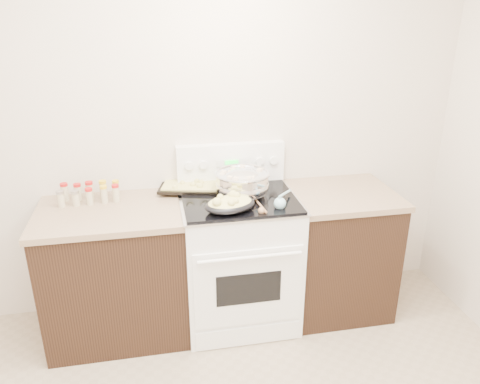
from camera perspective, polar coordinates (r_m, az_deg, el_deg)
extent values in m
cube|color=beige|center=(3.25, -7.51, 7.94)|extent=(4.00, 0.05, 2.70)
cube|color=black|center=(3.29, -14.76, -9.72)|extent=(0.90, 0.64, 0.88)
cube|color=brown|center=(3.08, -15.58, -2.42)|extent=(0.93, 0.67, 0.04)
cube|color=black|center=(3.51, 11.68, -7.26)|extent=(0.70, 0.64, 0.88)
cube|color=brown|center=(3.31, 12.29, -0.31)|extent=(0.73, 0.67, 0.04)
cube|color=white|center=(3.30, -0.17, -8.38)|extent=(0.76, 0.66, 0.92)
cube|color=white|center=(3.03, 1.05, -11.64)|extent=(0.70, 0.01, 0.55)
cube|color=black|center=(3.02, 1.08, -11.72)|extent=(0.42, 0.01, 0.22)
cylinder|color=white|center=(2.86, 1.25, -8.00)|extent=(0.65, 0.02, 0.02)
cube|color=white|center=(3.25, 1.00, -17.12)|extent=(0.70, 0.01, 0.14)
cube|color=silver|center=(3.09, -0.18, -0.93)|extent=(0.78, 0.68, 0.01)
cube|color=black|center=(3.09, -0.18, -0.72)|extent=(0.74, 0.64, 0.01)
cube|color=white|center=(3.31, -1.14, 3.57)|extent=(0.76, 0.07, 0.28)
cylinder|color=white|center=(3.22, -6.27, 3.20)|extent=(0.06, 0.02, 0.06)
cylinder|color=white|center=(3.23, -4.50, 3.32)|extent=(0.06, 0.02, 0.06)
cylinder|color=white|center=(3.30, 2.43, 3.75)|extent=(0.06, 0.02, 0.06)
cylinder|color=white|center=(3.32, 4.12, 3.85)|extent=(0.06, 0.02, 0.06)
cube|color=#19E533|center=(3.26, -1.01, 3.56)|extent=(0.09, 0.00, 0.04)
cube|color=silver|center=(3.25, -2.40, 3.47)|extent=(0.05, 0.00, 0.05)
cube|color=silver|center=(3.27, 0.37, 3.64)|extent=(0.05, 0.00, 0.05)
ellipsoid|color=silver|center=(3.08, 0.27, 0.81)|extent=(0.39, 0.39, 0.21)
cylinder|color=silver|center=(3.11, 0.27, -0.31)|extent=(0.20, 0.20, 0.01)
torus|color=silver|center=(3.05, 0.27, 2.31)|extent=(0.37, 0.37, 0.02)
cylinder|color=silver|center=(3.08, 0.27, 1.22)|extent=(0.34, 0.34, 0.12)
cylinder|color=olive|center=(3.06, 0.27, 2.10)|extent=(0.32, 0.32, 0.00)
cube|color=beige|center=(3.13, -0.97, 2.70)|extent=(0.03, 0.03, 0.02)
cube|color=beige|center=(3.05, -2.24, 2.17)|extent=(0.03, 0.03, 0.02)
cube|color=beige|center=(3.06, -1.22, 2.24)|extent=(0.04, 0.04, 0.03)
cube|color=beige|center=(2.99, 1.52, 1.74)|extent=(0.03, 0.03, 0.02)
cube|color=beige|center=(2.98, 1.01, 1.66)|extent=(0.04, 0.04, 0.03)
cube|color=beige|center=(3.18, 0.28, 3.03)|extent=(0.04, 0.04, 0.03)
cube|color=beige|center=(3.08, -1.10, 2.34)|extent=(0.04, 0.04, 0.03)
cube|color=beige|center=(2.98, -1.26, 1.69)|extent=(0.04, 0.04, 0.03)
cube|color=beige|center=(3.08, -2.01, 2.35)|extent=(0.04, 0.04, 0.03)
cube|color=beige|center=(3.08, -0.33, 2.38)|extent=(0.03, 0.03, 0.02)
cube|color=beige|center=(3.06, -0.58, 2.23)|extent=(0.04, 0.04, 0.03)
cube|color=beige|center=(2.96, -0.50, 1.56)|extent=(0.04, 0.04, 0.03)
cube|color=beige|center=(3.02, -0.02, 1.93)|extent=(0.04, 0.04, 0.03)
cube|color=beige|center=(3.12, 2.43, 2.63)|extent=(0.04, 0.04, 0.03)
cube|color=beige|center=(3.17, -0.83, 2.97)|extent=(0.03, 0.03, 0.02)
cube|color=beige|center=(3.02, -0.71, 1.94)|extent=(0.03, 0.03, 0.02)
ellipsoid|color=black|center=(2.87, -1.24, -1.56)|extent=(0.37, 0.30, 0.08)
ellipsoid|color=#DBD075|center=(2.87, -1.24, -1.34)|extent=(0.33, 0.27, 0.06)
sphere|color=#DBD075|center=(2.81, -0.51, -1.11)|extent=(0.04, 0.04, 0.04)
sphere|color=#DBD075|center=(2.89, -0.42, -0.42)|extent=(0.05, 0.05, 0.05)
sphere|color=#DBD075|center=(2.79, -1.07, -1.33)|extent=(0.05, 0.05, 0.05)
sphere|color=#DBD075|center=(2.80, -2.68, -1.22)|extent=(0.04, 0.04, 0.04)
sphere|color=#DBD075|center=(2.79, -2.83, -1.24)|extent=(0.06, 0.06, 0.06)
sphere|color=#DBD075|center=(2.90, -0.91, -0.34)|extent=(0.05, 0.05, 0.05)
sphere|color=#DBD075|center=(2.90, -0.84, -0.23)|extent=(0.05, 0.05, 0.05)
sphere|color=#DBD075|center=(2.87, -2.44, -0.62)|extent=(0.04, 0.04, 0.04)
cube|color=black|center=(3.27, -5.70, 0.79)|extent=(0.51, 0.41, 0.02)
cube|color=#DBD075|center=(3.26, -5.71, 0.99)|extent=(0.46, 0.36, 0.02)
sphere|color=#DBD075|center=(3.35, -5.48, 1.82)|extent=(0.04, 0.04, 0.04)
sphere|color=#DBD075|center=(3.27, -5.28, 1.35)|extent=(0.04, 0.04, 0.04)
sphere|color=#DBD075|center=(3.34, -5.56, 1.69)|extent=(0.03, 0.03, 0.03)
sphere|color=#DBD075|center=(3.21, -5.76, 0.92)|extent=(0.04, 0.04, 0.04)
sphere|color=#DBD075|center=(3.18, -4.92, 0.74)|extent=(0.04, 0.04, 0.04)
sphere|color=#DBD075|center=(3.36, -3.58, 1.91)|extent=(0.04, 0.04, 0.04)
sphere|color=#DBD075|center=(3.25, -7.04, 1.13)|extent=(0.03, 0.03, 0.03)
sphere|color=#DBD075|center=(3.25, -4.73, 1.20)|extent=(0.04, 0.04, 0.04)
sphere|color=#DBD075|center=(3.18, -7.94, 0.57)|extent=(0.04, 0.04, 0.04)
sphere|color=#DBD075|center=(3.31, -3.78, 1.59)|extent=(0.04, 0.04, 0.04)
cylinder|color=#A7754C|center=(2.96, 2.36, -1.48)|extent=(0.04, 0.27, 0.01)
sphere|color=#A7754C|center=(2.86, 2.65, -2.29)|extent=(0.04, 0.04, 0.04)
sphere|color=#8CC2D1|center=(2.93, 4.88, -1.39)|extent=(0.08, 0.08, 0.08)
cylinder|color=#8CC2D1|center=(3.01, 5.48, -0.19)|extent=(0.14, 0.22, 0.07)
cylinder|color=#BFB28C|center=(3.28, -20.56, -0.14)|extent=(0.05, 0.05, 0.10)
cylinder|color=#B21414|center=(3.26, -20.70, 0.84)|extent=(0.05, 0.05, 0.02)
cylinder|color=#BFB28C|center=(3.27, -19.14, -0.12)|extent=(0.05, 0.05, 0.10)
cylinder|color=#B21414|center=(3.25, -19.26, 0.80)|extent=(0.05, 0.05, 0.02)
cylinder|color=#BFB28C|center=(3.25, -17.82, 0.03)|extent=(0.05, 0.05, 0.11)
cylinder|color=#B21414|center=(3.23, -17.95, 1.05)|extent=(0.05, 0.05, 0.02)
cylinder|color=#BFB28C|center=(3.24, -16.31, 0.16)|extent=(0.05, 0.05, 0.11)
cylinder|color=gold|center=(3.22, -16.43, 1.19)|extent=(0.05, 0.05, 0.02)
cylinder|color=#BFB28C|center=(3.23, -14.84, 0.20)|extent=(0.04, 0.04, 0.10)
cylinder|color=gold|center=(3.20, -14.94, 1.22)|extent=(0.04, 0.04, 0.02)
cylinder|color=#BFB28C|center=(3.19, -20.97, -0.94)|extent=(0.05, 0.05, 0.09)
cylinder|color=#B2B2B7|center=(3.17, -21.11, -0.04)|extent=(0.05, 0.05, 0.02)
cylinder|color=#BFB28C|center=(3.18, -19.37, -0.87)|extent=(0.05, 0.05, 0.09)
cylinder|color=#B2B2B7|center=(3.16, -19.48, 0.00)|extent=(0.05, 0.05, 0.02)
cylinder|color=#BFB28C|center=(3.17, -17.87, -0.65)|extent=(0.04, 0.04, 0.09)
cylinder|color=#B21414|center=(3.15, -17.99, 0.29)|extent=(0.05, 0.05, 0.02)
cylinder|color=#BFB28C|center=(3.16, -16.22, -0.42)|extent=(0.04, 0.04, 0.10)
cylinder|color=gold|center=(3.14, -16.33, 0.58)|extent=(0.05, 0.05, 0.02)
cylinder|color=#BFB28C|center=(3.16, -14.88, -0.30)|extent=(0.04, 0.04, 0.10)
cylinder|color=#B21414|center=(3.13, -14.98, 0.72)|extent=(0.05, 0.05, 0.02)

